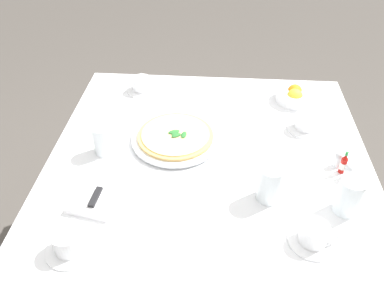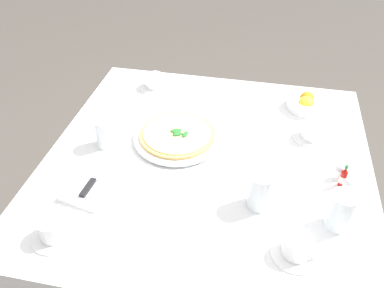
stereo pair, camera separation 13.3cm
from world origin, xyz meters
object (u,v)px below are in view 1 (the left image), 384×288
Objects in this scene: coffee_cup_far_left at (314,235)px; napkin_folded at (102,189)px; coffee_cup_right_edge at (306,123)px; dinner_knife at (101,185)px; coffee_cup_back_corner at (142,85)px; pizza at (176,135)px; coffee_cup_center_back at (68,243)px; water_glass_left_edge at (270,185)px; salt_shaker at (338,160)px; water_glass_near_left at (349,197)px; citrus_bowl at (295,95)px; water_glass_far_right at (103,141)px; hot_sauce_bottle at (343,164)px; pepper_shaker at (348,172)px; pizza_plate at (176,138)px.

coffee_cup_far_left is 0.62m from napkin_folded.
coffee_cup_right_edge is 0.66× the size of dinner_knife.
coffee_cup_back_corner is at bearing 3.07° from dinner_knife.
coffee_cup_right_edge is 0.68m from coffee_cup_back_corner.
coffee_cup_center_back is (-0.47, 0.23, 0.01)m from pizza.
water_glass_left_edge is at bearing -129.44° from pizza.
dinner_knife is 0.75m from salt_shaker.
coffee_cup_far_left is at bearing -98.16° from dinner_knife.
water_glass_near_left is at bearing -75.58° from coffee_cup_center_back.
water_glass_left_edge reaches higher than dinner_knife.
coffee_cup_back_corner is 0.62m from citrus_bowl.
water_glass_far_right is 1.26× the size of hot_sauce_bottle.
coffee_cup_far_left is at bearing -141.24° from coffee_cup_back_corner.
pepper_shaker is (0.11, -0.75, 0.00)m from dinner_knife.
hot_sauce_bottle is at bearing -62.01° from water_glass_left_edge.
pizza_plate is 0.25m from water_glass_far_right.
salt_shaker is at bearing -120.43° from coffee_cup_back_corner.
salt_shaker is at bearing -63.39° from coffee_cup_center_back.
coffee_cup_center_back is at bearing 113.01° from water_glass_left_edge.
water_glass_far_right is 0.44× the size of napkin_folded.
pizza_plate is at bearing 77.61° from hot_sauce_bottle.
pepper_shaker is at bearing -67.38° from coffee_cup_center_back.
coffee_cup_right_edge is 0.39m from water_glass_near_left.
water_glass_far_right is 1.86× the size of salt_shaker.
coffee_cup_right_edge is 0.76m from napkin_folded.
coffee_cup_right_edge is at bearing 20.01° from pepper_shaker.
coffee_cup_back_corner is 2.35× the size of pepper_shaker.
coffee_cup_center_back is at bearing 116.61° from salt_shaker.
coffee_cup_back_corner is 1.12× the size of water_glass_left_edge.
coffee_cup_center_back is 0.68× the size of dinner_knife.
water_glass_left_edge is at bearing -78.48° from napkin_folded.
water_glass_near_left is 0.98× the size of water_glass_left_edge.
pizza_plate is at bearing -32.22° from dinner_knife.
coffee_cup_far_left is 1.12× the size of water_glass_left_edge.
citrus_bowl is at bearing 4.99° from coffee_cup_right_edge.
citrus_bowl is 0.39m from salt_shaker.
coffee_cup_center_back is at bearing 154.38° from pizza.
water_glass_near_left is 1.11× the size of water_glass_far_right.
napkin_folded is (0.02, 0.72, -0.04)m from water_glass_near_left.
coffee_cup_far_left is at bearing -116.83° from water_glass_far_right.
coffee_cup_center_back is at bearing 96.55° from coffee_cup_far_left.
water_glass_near_left reaches higher than dinner_knife.
coffee_cup_center_back and citrus_bowl have the same top height.
napkin_folded is at bearing 91.29° from water_glass_left_edge.
pepper_shaker is (-0.25, -0.09, -0.00)m from coffee_cup_right_edge.
water_glass_near_left is at bearing 175.13° from salt_shaker.
dinner_knife is 3.48× the size of salt_shaker.
salt_shaker and pepper_shaker have the same top height.
citrus_bowl reaches higher than salt_shaker.
water_glass_far_right is at bearing 74.71° from water_glass_near_left.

